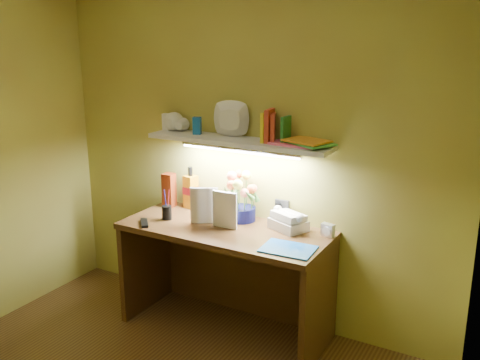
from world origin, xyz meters
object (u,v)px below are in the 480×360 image
(flower_bouquet, at_px, (242,197))
(desk_clock, at_px, (328,230))
(desk, at_px, (225,279))
(whisky_bottle, at_px, (191,187))
(telephone, at_px, (289,219))

(flower_bouquet, distance_m, desk_clock, 0.63)
(desk, xyz_separation_m, flower_bouquet, (0.03, 0.19, 0.54))
(desk, bearing_deg, whisky_bottle, 151.00)
(flower_bouquet, xyz_separation_m, telephone, (0.35, -0.01, -0.10))
(flower_bouquet, bearing_deg, whisky_bottle, 173.17)
(telephone, bearing_deg, flower_bouquet, -158.01)
(desk, distance_m, whisky_bottle, 0.73)
(telephone, height_order, desk_clock, telephone)
(desk, bearing_deg, flower_bouquet, 81.27)
(flower_bouquet, xyz_separation_m, desk_clock, (0.62, -0.00, -0.12))
(desk, bearing_deg, desk_clock, 15.78)
(flower_bouquet, height_order, telephone, flower_bouquet)
(desk_clock, bearing_deg, whisky_bottle, -170.75)
(flower_bouquet, relative_size, whisky_bottle, 1.06)
(flower_bouquet, xyz_separation_m, whisky_bottle, (-0.46, 0.06, -0.01))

